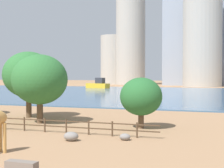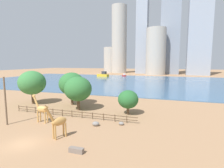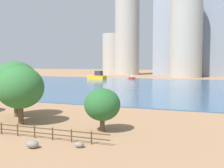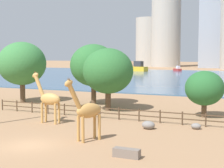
# 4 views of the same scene
# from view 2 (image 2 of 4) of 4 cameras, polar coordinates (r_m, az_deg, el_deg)

# --- Properties ---
(ground_plane) EXTENTS (400.00, 400.00, 0.00)m
(ground_plane) POSITION_cam_2_polar(r_m,az_deg,el_deg) (99.18, 7.54, 0.87)
(ground_plane) COLOR #9E7551
(harbor_water) EXTENTS (180.00, 86.00, 0.20)m
(harbor_water) POSITION_cam_2_polar(r_m,az_deg,el_deg) (96.24, 7.22, 0.74)
(harbor_water) COLOR #3D6084
(harbor_water) RESTS_ON ground
(giraffe_tall) EXTENTS (3.31, 0.95, 5.12)m
(giraffe_tall) POSITION_cam_2_polar(r_m,az_deg,el_deg) (33.53, -22.06, -7.58)
(giraffe_tall) COLOR tan
(giraffe_tall) RESTS_ON ground
(giraffe_companion) EXTENTS (2.10, 3.28, 5.07)m
(giraffe_companion) POSITION_cam_2_polar(r_m,az_deg,el_deg) (25.97, -17.25, -11.63)
(giraffe_companion) COLOR #C18C47
(giraffe_companion) RESTS_ON ground
(utility_pole) EXTENTS (0.28, 0.28, 8.21)m
(utility_pole) POSITION_cam_2_polar(r_m,az_deg,el_deg) (34.55, -31.45, -4.79)
(utility_pole) COLOR brown
(utility_pole) RESTS_ON ground
(boulder_near_fence) EXTENTS (0.90, 0.73, 0.55)m
(boulder_near_fence) POSITION_cam_2_polar(r_m,az_deg,el_deg) (30.43, 3.04, -12.74)
(boulder_near_fence) COLOR gray
(boulder_near_fence) RESTS_ON ground
(boulder_by_pole) EXTENTS (1.22, 0.98, 0.74)m
(boulder_by_pole) POSITION_cam_2_polar(r_m,az_deg,el_deg) (30.14, -5.33, -12.77)
(boulder_by_pole) COLOR gray
(boulder_by_pole) RESTS_ON ground
(feeding_trough) EXTENTS (1.80, 0.60, 0.60)m
(feeding_trough) POSITION_cam_2_polar(r_m,az_deg,el_deg) (22.38, -11.56, -20.42)
(feeding_trough) COLOR #72665B
(feeding_trough) RESTS_ON ground
(enclosure_fence) EXTENTS (26.12, 0.14, 1.30)m
(enclosure_fence) POSITION_cam_2_polar(r_m,az_deg,el_deg) (35.60, -13.71, -9.15)
(enclosure_fence) COLOR #4C3826
(enclosure_fence) RESTS_ON ground
(tree_left_large) EXTENTS (6.31, 6.31, 8.13)m
(tree_left_large) POSITION_cam_2_polar(r_m,az_deg,el_deg) (44.45, -13.01, 0.01)
(tree_left_large) COLOR brown
(tree_left_large) RESTS_ON ground
(tree_center_broad) EXTENTS (4.16, 4.16, 5.02)m
(tree_center_broad) POSITION_cam_2_polar(r_m,az_deg,el_deg) (35.65, 5.29, -5.03)
(tree_center_broad) COLOR brown
(tree_center_broad) RESTS_ON ground
(tree_right_tall) EXTENTS (6.05, 6.05, 7.50)m
(tree_right_tall) POSITION_cam_2_polar(r_m,az_deg,el_deg) (39.25, -11.03, -1.61)
(tree_right_tall) COLOR brown
(tree_right_tall) RESTS_ON ground
(tree_left_small) EXTENTS (6.74, 6.74, 8.49)m
(tree_left_small) POSITION_cam_2_polar(r_m,az_deg,el_deg) (48.76, -24.63, 0.36)
(tree_left_small) COLOR brown
(tree_left_small) RESTS_ON ground
(boat_ferry) EXTENTS (9.39, 5.20, 3.91)m
(boat_ferry) POSITION_cam_2_polar(r_m,az_deg,el_deg) (129.98, -2.92, 3.05)
(boat_ferry) COLOR gold
(boat_ferry) RESTS_ON harbor_water
(boat_sailboat) EXTENTS (4.03, 4.41, 3.97)m
(boat_sailboat) POSITION_cam_2_polar(r_m,az_deg,el_deg) (134.16, 3.97, 2.88)
(boat_sailboat) COLOR #B22D28
(boat_sailboat) RESTS_ON harbor_water
(skyline_tower_needle) EXTENTS (10.34, 14.50, 70.19)m
(skyline_tower_needle) POSITION_cam_2_polar(r_m,az_deg,el_deg) (176.91, 9.85, 14.91)
(skyline_tower_needle) COLOR #939EAD
(skyline_tower_needle) RESTS_ON ground
(skyline_block_central) EXTENTS (14.66, 14.66, 26.56)m
(skyline_block_central) POSITION_cam_2_polar(r_m,az_deg,el_deg) (189.12, -0.46, 7.87)
(skyline_block_central) COLOR #ADA89E
(skyline_block_central) RESTS_ON ground
(skyline_tower_glass) EXTENTS (17.74, 8.47, 82.31)m
(skyline_tower_glass) POSITION_cam_2_polar(r_m,az_deg,el_deg) (164.69, 26.84, 17.01)
(skyline_tower_glass) COLOR #939EAD
(skyline_tower_glass) RESTS_ON ground
(skyline_block_left) EXTENTS (15.46, 15.46, 67.35)m
(skyline_block_left) POSITION_cam_2_polar(r_m,az_deg,el_deg) (184.55, 2.36, 14.23)
(skyline_block_left) COLOR #ADA89E
(skyline_block_left) RESTS_ON ground
(skyline_block_right) EXTENTS (16.86, 16.86, 39.74)m
(skyline_block_right) POSITION_cam_2_polar(r_m,az_deg,el_deg) (157.71, 14.11, 10.22)
(skyline_block_right) COLOR #ADA89E
(skyline_block_right) RESTS_ON ground
(skyline_tower_short) EXTENTS (16.68, 11.66, 105.25)m
(skyline_tower_short) POSITION_cam_2_polar(r_m,az_deg,el_deg) (175.27, 18.70, 20.57)
(skyline_tower_short) COLOR gray
(skyline_tower_short) RESTS_ON ground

